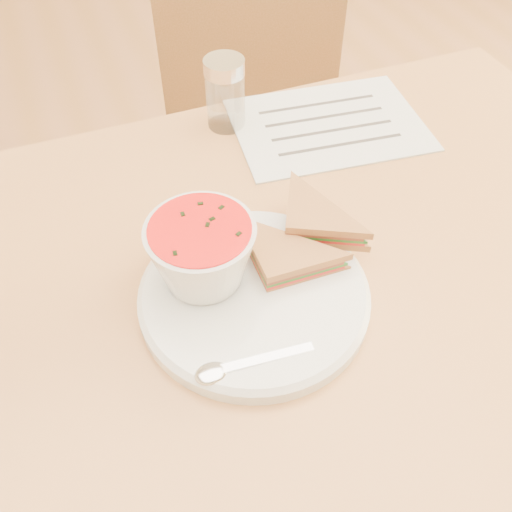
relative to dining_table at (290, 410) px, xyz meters
name	(u,v)px	position (x,y,z in m)	size (l,w,h in m)	color
floor	(282,490)	(0.00, 0.00, -0.38)	(5.00, 6.00, 0.01)	#986437
dining_table	(290,410)	(0.00, 0.00, 0.00)	(1.00, 0.70, 0.75)	#A35F32
chair_far	(258,173)	(0.14, 0.51, 0.07)	(0.39, 0.39, 0.89)	brown
plate	(254,296)	(-0.07, -0.03, 0.38)	(0.25, 0.25, 0.02)	silver
soup_bowl	(202,256)	(-0.12, 0.01, 0.43)	(0.12, 0.12, 0.08)	silver
sandwich_half_a	(267,287)	(-0.06, -0.04, 0.41)	(0.10, 0.10, 0.03)	#B97E41
sandwich_half_b	(285,237)	(-0.02, 0.01, 0.42)	(0.10, 0.10, 0.03)	#B97E41
spoon	(260,360)	(-0.10, -0.12, 0.40)	(0.17, 0.03, 0.01)	silver
paper_menu	(328,125)	(0.15, 0.24, 0.38)	(0.28, 0.20, 0.00)	silver
condiment_shaker	(225,94)	(0.01, 0.29, 0.43)	(0.06, 0.06, 0.10)	silver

